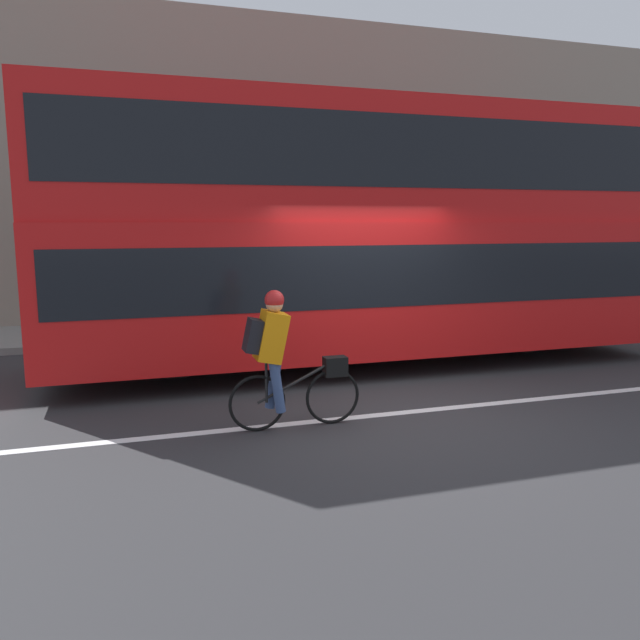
% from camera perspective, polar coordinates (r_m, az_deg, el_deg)
% --- Properties ---
extents(ground_plane, '(80.00, 80.00, 0.00)m').
position_cam_1_polar(ground_plane, '(7.69, 7.46, -8.35)').
color(ground_plane, '#2D2D30').
extents(road_center_line, '(50.00, 0.14, 0.01)m').
position_cam_1_polar(road_center_line, '(7.67, 7.55, -8.38)').
color(road_center_line, silver).
rests_on(road_center_line, ground_plane).
extents(sidewalk_curb, '(60.00, 2.47, 0.13)m').
position_cam_1_polar(sidewalk_curb, '(13.40, -3.73, -0.50)').
color(sidewalk_curb, gray).
rests_on(sidewalk_curb, ground_plane).
extents(building_facade, '(60.00, 0.30, 6.79)m').
position_cam_1_polar(building_facade, '(14.61, -5.20, 13.38)').
color(building_facade, gray).
rests_on(building_facade, ground_plane).
extents(bus, '(9.74, 2.62, 4.01)m').
position_cam_1_polar(bus, '(9.93, 4.32, 8.67)').
color(bus, black).
rests_on(bus, ground_plane).
extents(cyclist_on_bike, '(1.51, 0.32, 1.56)m').
position_cam_1_polar(cyclist_on_bike, '(6.84, -3.61, -3.18)').
color(cyclist_on_bike, black).
rests_on(cyclist_on_bike, ground_plane).
extents(trash_bin, '(0.44, 0.44, 0.88)m').
position_cam_1_polar(trash_bin, '(13.60, 2.02, 1.79)').
color(trash_bin, '#262628').
rests_on(trash_bin, sidewalk_curb).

